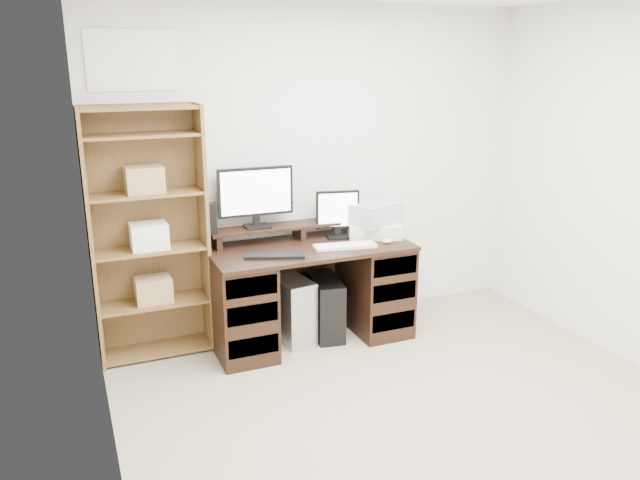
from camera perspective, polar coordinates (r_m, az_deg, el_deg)
room at (r=3.23m, az=13.50°, el=0.67°), size 3.54×4.04×2.54m
desk at (r=4.77m, az=-0.99°, el=-4.65°), size 1.50×0.70×0.75m
riser_shelf at (r=4.81m, az=-1.93°, el=1.22°), size 1.40×0.22×0.12m
monitor_wide at (r=4.66m, az=-5.90°, el=4.20°), size 0.57×0.15×0.45m
monitor_small at (r=4.81m, az=1.61°, el=2.55°), size 0.34×0.15×0.37m
speaker at (r=4.57m, az=-10.00°, el=1.96°), size 0.10×0.10×0.22m
keyboard_black at (r=4.39m, az=-4.16°, el=-1.40°), size 0.45×0.28×0.02m
keyboard_white at (r=4.60m, az=2.31°, el=-0.55°), size 0.48×0.21×0.02m
mouse at (r=4.74m, az=6.21°, el=-0.08°), size 0.09×0.07×0.03m
printer at (r=4.91m, az=5.02°, el=0.97°), size 0.49×0.43×0.10m
basket at (r=4.88m, az=5.06°, el=2.47°), size 0.45×0.38×0.16m
tower_silver at (r=4.83m, az=-2.80°, el=-6.19°), size 0.28×0.52×0.50m
tower_black at (r=4.88m, az=0.55°, el=-6.13°), size 0.27×0.49×0.46m
bookshelf at (r=4.54m, az=-15.42°, el=0.67°), size 0.80×0.30×1.80m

